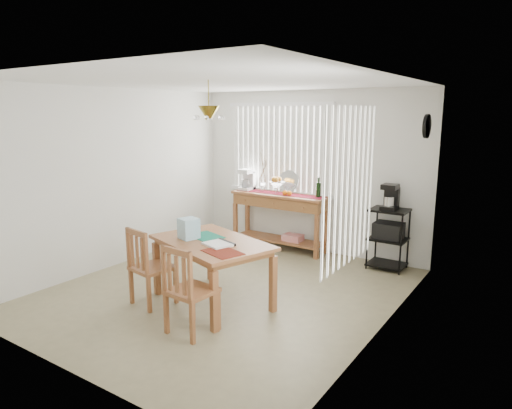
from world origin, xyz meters
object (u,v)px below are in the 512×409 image
Objects in this scene: sideboard at (280,208)px; dining_table at (212,248)px; cart_items at (391,197)px; chair_right at (189,291)px; chair_left at (150,267)px; wire_cart at (388,233)px.

dining_table is at bearing -78.95° from sideboard.
cart_items is 0.39× the size of chair_right.
chair_left is at bearing -124.26° from cart_items.
chair_right is at bearing -67.81° from dining_table.
cart_items is 3.35m from chair_right.
sideboard is 1.87× the size of wire_cart.
wire_cart is 2.43× the size of cart_items.
chair_left reaches higher than wire_cart.
sideboard is 1.85m from cart_items.
wire_cart is 0.52m from cart_items.
chair_left reaches higher than sideboard.
dining_table is (0.46, -2.36, -0.02)m from sideboard.
cart_items is 0.22× the size of dining_table.
chair_left is (-1.93, -2.83, -0.60)m from cart_items.
sideboard is 1.83m from wire_cart.
wire_cart is at bearing 60.16° from dining_table.
cart_items is at bearing 60.25° from dining_table.
dining_table is 1.73× the size of chair_right.
cart_items is at bearing 0.41° from sideboard.
chair_left is 0.99× the size of chair_right.
dining_table is at bearing -119.84° from wire_cart.
sideboard is at bearing -179.59° from cart_items.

